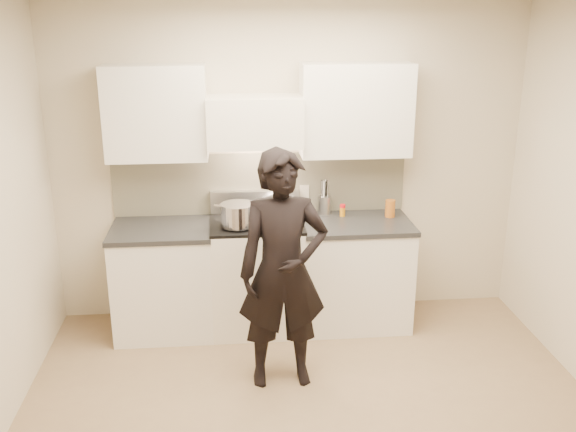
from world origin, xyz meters
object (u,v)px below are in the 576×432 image
Objects in this scene: stove at (258,274)px; utensil_crock at (324,204)px; wok at (279,204)px; counter_right at (354,272)px; person at (283,271)px.

utensil_crock is at bearing 20.99° from stove.
utensil_crock reaches higher than wok.
utensil_crock is at bearing 11.97° from wok.
stove is at bearing -159.01° from utensil_crock.
stove is 3.25× the size of utensil_crock.
wok is at bearing -168.03° from utensil_crock.
wok is (-0.63, 0.14, 0.58)m from counter_right.
utensil_crock is (0.60, 0.23, 0.54)m from stove.
stove is 0.62m from wok.
counter_right is 3.12× the size of utensil_crock.
counter_right is 1.18m from person.
stove is 0.55× the size of person.
wok is 1.03m from person.
person reaches higher than utensil_crock.
wok is 1.32× the size of utensil_crock.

